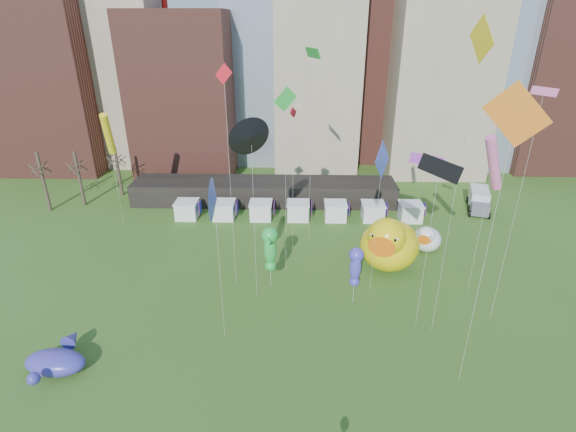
{
  "coord_description": "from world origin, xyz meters",
  "views": [
    {
      "loc": [
        0.94,
        -17.13,
        24.68
      ],
      "look_at": [
        0.26,
        10.6,
        12.0
      ],
      "focal_mm": 27.0,
      "sensor_mm": 36.0,
      "label": 1
    }
  ],
  "objects_px": {
    "big_duck": "(389,243)",
    "whale_inflatable": "(56,360)",
    "seahorse_purple": "(356,264)",
    "box_truck": "(479,200)",
    "seahorse_green": "(270,246)",
    "small_duck": "(427,238)"
  },
  "relations": [
    {
      "from": "whale_inflatable",
      "to": "box_truck",
      "type": "height_order",
      "value": "box_truck"
    },
    {
      "from": "big_duck",
      "to": "box_truck",
      "type": "distance_m",
      "value": 22.91
    },
    {
      "from": "seahorse_purple",
      "to": "box_truck",
      "type": "relative_size",
      "value": 0.86
    },
    {
      "from": "big_duck",
      "to": "small_duck",
      "type": "height_order",
      "value": "big_duck"
    },
    {
      "from": "big_duck",
      "to": "box_truck",
      "type": "relative_size",
      "value": 1.37
    },
    {
      "from": "box_truck",
      "to": "small_duck",
      "type": "bearing_deg",
      "value": -114.39
    },
    {
      "from": "whale_inflatable",
      "to": "box_truck",
      "type": "distance_m",
      "value": 54.38
    },
    {
      "from": "small_duck",
      "to": "seahorse_green",
      "type": "height_order",
      "value": "seahorse_green"
    },
    {
      "from": "big_duck",
      "to": "seahorse_purple",
      "type": "bearing_deg",
      "value": -100.9
    },
    {
      "from": "whale_inflatable",
      "to": "seahorse_green",
      "type": "bearing_deg",
      "value": 40.98
    },
    {
      "from": "big_duck",
      "to": "seahorse_purple",
      "type": "relative_size",
      "value": 1.59
    },
    {
      "from": "seahorse_green",
      "to": "whale_inflatable",
      "type": "xyz_separation_m",
      "value": [
        -15.66,
        -11.75,
        -3.76
      ]
    },
    {
      "from": "big_duck",
      "to": "seahorse_green",
      "type": "bearing_deg",
      "value": -139.19
    },
    {
      "from": "seahorse_green",
      "to": "box_truck",
      "type": "height_order",
      "value": "seahorse_green"
    },
    {
      "from": "seahorse_green",
      "to": "whale_inflatable",
      "type": "height_order",
      "value": "seahorse_green"
    },
    {
      "from": "seahorse_green",
      "to": "seahorse_purple",
      "type": "bearing_deg",
      "value": -11.23
    },
    {
      "from": "big_duck",
      "to": "whale_inflatable",
      "type": "relative_size",
      "value": 1.56
    },
    {
      "from": "seahorse_purple",
      "to": "box_truck",
      "type": "xyz_separation_m",
      "value": [
        20.22,
        22.89,
        -2.85
      ]
    },
    {
      "from": "small_duck",
      "to": "seahorse_green",
      "type": "relative_size",
      "value": 0.74
    },
    {
      "from": "small_duck",
      "to": "seahorse_purple",
      "type": "xyz_separation_m",
      "value": [
        -9.56,
        -10.46,
        2.69
      ]
    },
    {
      "from": "seahorse_green",
      "to": "box_truck",
      "type": "xyz_separation_m",
      "value": [
        28.21,
        20.39,
        -3.29
      ]
    },
    {
      "from": "seahorse_green",
      "to": "whale_inflatable",
      "type": "distance_m",
      "value": 19.94
    }
  ]
}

